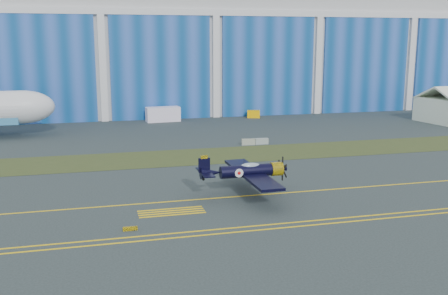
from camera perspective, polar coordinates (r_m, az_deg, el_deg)
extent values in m
plane|color=#2F3A3A|center=(60.49, 10.17, -3.19)|extent=(260.00, 260.00, 0.00)
cube|color=#475128|center=(73.08, 5.64, -0.50)|extent=(260.00, 10.00, 0.02)
cube|color=silver|center=(127.51, -3.33, 11.44)|extent=(220.00, 45.00, 30.00)
cube|color=#0E4A91|center=(105.36, -0.87, 8.72)|extent=(220.00, 0.60, 20.00)
cube|color=silver|center=(105.32, -0.88, 14.49)|extent=(220.00, 0.70, 1.20)
cube|color=yellow|center=(56.14, 12.28, -4.42)|extent=(200.00, 0.20, 0.02)
cube|color=yellow|center=(48.26, 17.35, -7.35)|extent=(80.00, 0.20, 0.02)
cube|color=yellow|center=(49.06, 16.73, -7.00)|extent=(80.00, 0.20, 0.02)
cube|color=yellow|center=(43.84, -10.18, -8.69)|extent=(1.20, 0.15, 0.35)
cube|color=white|center=(101.10, -6.67, 3.62)|extent=(6.60, 3.10, 2.77)
cube|color=#FBB700|center=(105.59, 3.24, 3.65)|extent=(2.87, 2.26, 1.46)
cube|color=#AC9C94|center=(123.42, 22.73, 4.04)|extent=(3.53, 2.32, 1.96)
cube|color=gray|center=(77.83, 2.65, 0.61)|extent=(2.04, 0.75, 0.90)
cube|color=#8D9C98|center=(78.46, 4.11, 0.68)|extent=(2.02, 0.68, 0.90)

